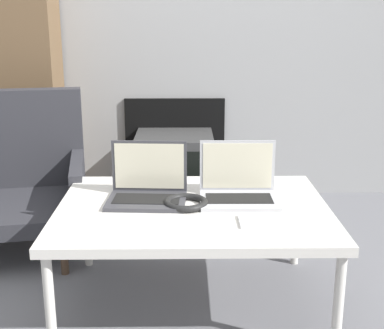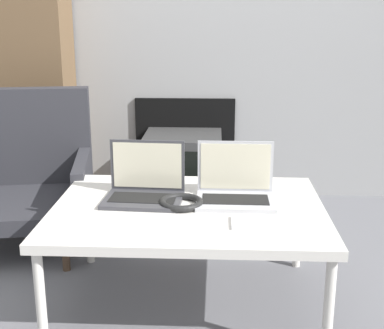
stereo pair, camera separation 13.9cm
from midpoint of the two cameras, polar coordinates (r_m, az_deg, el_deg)
The scene contains 8 objects.
table at distance 2.13m, azimuth 1.49°, elevation -5.24°, with size 1.07×0.80×0.43m.
laptop_left at distance 2.19m, azimuth -3.27°, elevation -2.40°, with size 0.32×0.25×0.23m.
laptop_right at distance 2.18m, azimuth 6.46°, elevation -2.53°, with size 0.31×0.23×0.23m.
headphones at distance 2.11m, azimuth 0.72°, elevation -4.10°, with size 0.18×0.18×0.03m.
phone at distance 1.95m, azimuth 7.27°, elevation -6.21°, with size 0.07×0.13×0.01m.
tv at distance 3.29m, azimuth 0.24°, elevation -0.69°, with size 0.47×0.44×0.46m.
armchair at distance 2.90m, azimuth -16.07°, elevation -0.74°, with size 0.77×0.75×0.78m.
bookshelf at distance 3.44m, azimuth -17.94°, elevation 10.30°, with size 0.74×0.32×1.75m.
Camera 2 is at (0.11, -1.71, 1.16)m, focal length 50.00 mm.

